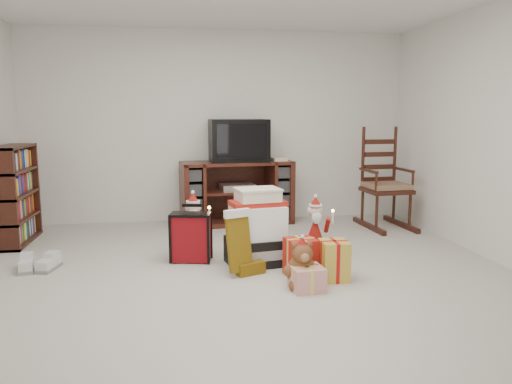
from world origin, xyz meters
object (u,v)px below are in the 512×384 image
gift_pile (258,232)px  teddy_bear (302,267)px  gift_cluster (313,262)px  tv_stand (237,193)px  rocking_chair (384,192)px  red_suitcase (191,237)px  bookshelf (15,196)px  santa_figurine (315,233)px  sneaker_pair (38,265)px  mrs_claus_figurine (194,231)px  crt_television (239,140)px

gift_pile → teddy_bear: (0.26, -0.68, -0.15)m
gift_cluster → tv_stand: bearing=100.4°
rocking_chair → gift_pile: rocking_chair is taller
teddy_bear → gift_cluster: size_ratio=0.43×
gift_cluster → red_suitcase: bearing=148.8°
bookshelf → santa_figurine: bearing=-17.8°
bookshelf → santa_figurine: (3.15, -1.01, -0.29)m
bookshelf → sneaker_pair: size_ratio=2.84×
teddy_bear → tv_stand: bearing=95.9°
tv_stand → sneaker_pair: bearing=-147.1°
teddy_bear → bookshelf: bearing=146.0°
gift_pile → teddy_bear: gift_pile is taller
tv_stand → mrs_claus_figurine: 1.53m
rocking_chair → crt_television: size_ratio=1.75×
santa_figurine → crt_television: (-0.58, 1.62, 0.85)m
santa_figurine → bookshelf: bearing=162.2°
rocking_chair → mrs_claus_figurine: (-2.43, -0.95, -0.20)m
bookshelf → gift_pile: size_ratio=1.52×
bookshelf → sneaker_pair: 1.29m
red_suitcase → teddy_bear: (0.89, -0.85, -0.07)m
tv_stand → mrs_claus_figurine: bearing=-120.1°
rocking_chair → teddy_bear: size_ratio=3.45×
santa_figurine → sneaker_pair: (-2.65, -0.08, -0.18)m
teddy_bear → mrs_claus_figurine: (-0.86, 1.08, 0.08)m
tv_stand → sneaker_pair: 2.68m
red_suitcase → santa_figurine: 1.24m
gift_cluster → sneaker_pair: bearing=166.9°
tv_stand → crt_television: crt_television is taller
bookshelf → mrs_claus_figurine: bookshelf is taller
mrs_claus_figurine → sneaker_pair: size_ratio=1.70×
teddy_bear → mrs_claus_figurine: 1.39m
red_suitcase → tv_stand: bearing=80.1°
bookshelf → gift_pile: 2.81m
sneaker_pair → gift_cluster: 2.52m
mrs_claus_figurine → sneaker_pair: mrs_claus_figurine is taller
crt_television → gift_pile: bearing=-93.1°
bookshelf → mrs_claus_figurine: bearing=-22.4°
gift_pile → red_suitcase: size_ratio=1.28×
gift_pile → mrs_claus_figurine: (-0.60, 0.40, -0.07)m
tv_stand → santa_figurine: tv_stand is taller
gift_cluster → santa_figurine: bearing=73.5°
bookshelf → santa_figurine: 3.32m
rocking_chair → teddy_bear: 2.59m
rocking_chair → red_suitcase: rocking_chair is taller
gift_pile → gift_cluster: (0.42, -0.47, -0.18)m
red_suitcase → gift_cluster: (1.05, -0.64, -0.11)m
tv_stand → sneaker_pair: tv_stand is taller
teddy_bear → crt_television: size_ratio=0.51×
gift_pile → sneaker_pair: bearing=167.1°
bookshelf → rocking_chair: size_ratio=0.83×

